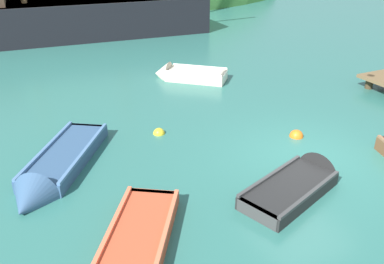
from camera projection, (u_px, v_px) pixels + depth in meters
ground_plane at (308, 158)px, 10.20m from camera, size 120.00×120.00×0.00m
shore_hill at (0, 6)px, 33.18m from camera, size 54.51×22.83×13.69m
sailing_ship at (69, 24)px, 22.42m from camera, size 18.22×4.81×13.01m
rowboat_center at (186, 76)px, 15.89m from camera, size 2.90×2.73×1.04m
rowboat_outer_left at (55, 171)px, 9.45m from camera, size 3.04×3.87×1.05m
rowboat_portside at (301, 183)px, 8.98m from camera, size 3.18×1.99×1.03m
buoy_yellow at (159, 134)px, 11.48m from camera, size 0.34×0.34×0.34m
buoy_orange at (296, 136)px, 11.32m from camera, size 0.40×0.40×0.40m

